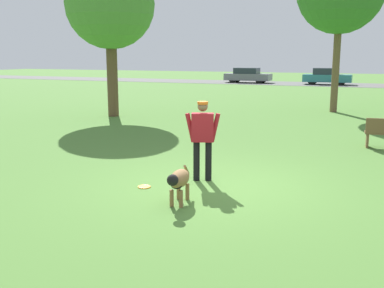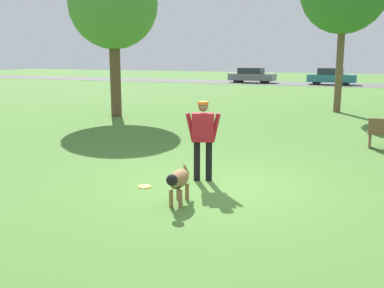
% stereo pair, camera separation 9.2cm
% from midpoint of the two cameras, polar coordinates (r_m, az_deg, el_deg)
% --- Properties ---
extents(ground_plane, '(120.00, 120.00, 0.00)m').
position_cam_midpoint_polar(ground_plane, '(8.85, 2.34, -5.30)').
color(ground_plane, '#4C7A33').
extents(far_road_strip, '(120.00, 6.00, 0.01)m').
position_cam_midpoint_polar(far_road_strip, '(41.46, 18.77, 7.13)').
color(far_road_strip, '#5B5B59').
rests_on(far_road_strip, ground_plane).
extents(person, '(0.69, 0.36, 1.62)m').
position_cam_midpoint_polar(person, '(9.00, 1.06, 1.25)').
color(person, black).
rests_on(person, ground_plane).
extents(dog, '(0.39, 1.08, 0.62)m').
position_cam_midpoint_polar(dog, '(7.67, -2.02, -4.62)').
color(dog, olive).
rests_on(dog, ground_plane).
extents(frisbee, '(0.25, 0.25, 0.02)m').
position_cam_midpoint_polar(frisbee, '(8.79, -6.38, -5.42)').
color(frisbee, orange).
rests_on(frisbee, ground_plane).
extents(tree_near_left, '(3.61, 3.61, 6.36)m').
position_cam_midpoint_polar(tree_near_left, '(19.20, -10.53, 17.01)').
color(tree_near_left, brown).
rests_on(tree_near_left, ground_plane).
extents(parked_car_grey, '(4.27, 1.78, 1.38)m').
position_cam_midpoint_polar(parked_car_grey, '(42.77, 7.02, 8.64)').
color(parked_car_grey, slate).
rests_on(parked_car_grey, ground_plane).
extents(parked_car_teal, '(4.10, 1.77, 1.43)m').
position_cam_midpoint_polar(parked_car_teal, '(41.34, 16.71, 8.21)').
color(parked_car_teal, teal).
rests_on(parked_car_teal, ground_plane).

